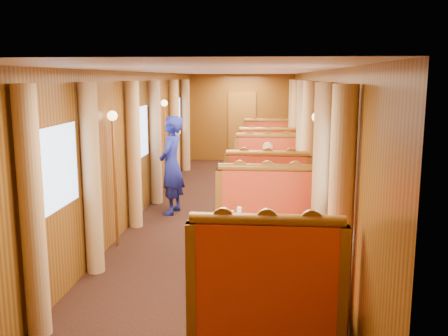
# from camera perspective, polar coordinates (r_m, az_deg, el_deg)

# --- Properties ---
(floor) EXTENTS (3.00, 12.00, 0.01)m
(floor) POSITION_cam_1_polar(r_m,az_deg,el_deg) (8.86, 0.01, -5.43)
(floor) COLOR black
(floor) RESTS_ON ground
(ceiling) EXTENTS (3.00, 12.00, 0.01)m
(ceiling) POSITION_cam_1_polar(r_m,az_deg,el_deg) (8.52, 0.01, 10.97)
(ceiling) COLOR silver
(ceiling) RESTS_ON wall_left
(wall_far) EXTENTS (3.00, 0.01, 2.50)m
(wall_far) POSITION_cam_1_polar(r_m,az_deg,el_deg) (14.56, 2.08, 5.76)
(wall_far) COLOR brown
(wall_far) RESTS_ON floor
(wall_near) EXTENTS (3.00, 0.01, 2.50)m
(wall_near) POSITION_cam_1_polar(r_m,az_deg,el_deg) (2.84, -10.90, -13.75)
(wall_near) COLOR brown
(wall_near) RESTS_ON floor
(wall_left) EXTENTS (0.01, 12.00, 2.50)m
(wall_left) POSITION_cam_1_polar(r_m,az_deg,el_deg) (8.86, -9.71, 2.69)
(wall_left) COLOR brown
(wall_left) RESTS_ON floor
(wall_right) EXTENTS (0.01, 12.00, 2.50)m
(wall_right) POSITION_cam_1_polar(r_m,az_deg,el_deg) (8.60, 10.03, 2.46)
(wall_right) COLOR brown
(wall_right) RESTS_ON floor
(doorway_far) EXTENTS (0.80, 0.04, 2.00)m
(doorway_far) POSITION_cam_1_polar(r_m,az_deg,el_deg) (14.55, 2.07, 4.77)
(doorway_far) COLOR #905E21
(doorway_far) RESTS_ON floor
(table_near) EXTENTS (1.05, 0.72, 0.75)m
(table_near) POSITION_cam_1_polar(r_m,az_deg,el_deg) (5.39, 4.83, -11.82)
(table_near) COLOR white
(table_near) RESTS_ON floor
(banquette_near_fwd) EXTENTS (1.30, 0.55, 1.34)m
(banquette_near_fwd) POSITION_cam_1_polar(r_m,az_deg,el_deg) (4.44, 4.77, -16.16)
(banquette_near_fwd) COLOR red
(banquette_near_fwd) RESTS_ON floor
(banquette_near_aft) EXTENTS (1.30, 0.55, 1.34)m
(banquette_near_aft) POSITION_cam_1_polar(r_m,az_deg,el_deg) (6.32, 4.87, -7.95)
(banquette_near_aft) COLOR red
(banquette_near_aft) RESTS_ON floor
(table_mid) EXTENTS (1.05, 0.72, 0.75)m
(table_mid) POSITION_cam_1_polar(r_m,az_deg,el_deg) (8.73, 4.93, -3.15)
(table_mid) COLOR white
(table_mid) RESTS_ON floor
(banquette_mid_fwd) EXTENTS (1.30, 0.55, 1.34)m
(banquette_mid_fwd) POSITION_cam_1_polar(r_m,az_deg,el_deg) (7.73, 4.92, -4.54)
(banquette_mid_fwd) COLOR red
(banquette_mid_fwd) RESTS_ON floor
(banquette_mid_aft) EXTENTS (1.30, 0.55, 1.34)m
(banquette_mid_aft) POSITION_cam_1_polar(r_m,az_deg,el_deg) (9.71, 4.95, -1.49)
(banquette_mid_aft) COLOR red
(banquette_mid_aft) RESTS_ON floor
(table_far) EXTENTS (1.05, 0.72, 0.75)m
(table_far) POSITION_cam_1_polar(r_m,az_deg,el_deg) (12.16, 4.98, 0.67)
(table_far) COLOR white
(table_far) RESTS_ON floor
(banquette_far_fwd) EXTENTS (1.30, 0.55, 1.34)m
(banquette_far_fwd) POSITION_cam_1_polar(r_m,az_deg,el_deg) (11.15, 4.97, 0.05)
(banquette_far_fwd) COLOR red
(banquette_far_fwd) RESTS_ON floor
(banquette_far_aft) EXTENTS (1.30, 0.55, 1.34)m
(banquette_far_aft) POSITION_cam_1_polar(r_m,az_deg,el_deg) (13.16, 4.99, 1.62)
(banquette_far_aft) COLOR red
(banquette_far_aft) RESTS_ON floor
(tea_tray) EXTENTS (0.42, 0.38, 0.01)m
(tea_tray) POSITION_cam_1_polar(r_m,az_deg,el_deg) (5.20, 3.63, -8.12)
(tea_tray) COLOR silver
(tea_tray) RESTS_ON table_near
(teapot_left) EXTENTS (0.22, 0.19, 0.15)m
(teapot_left) POSITION_cam_1_polar(r_m,az_deg,el_deg) (5.12, 2.85, -7.64)
(teapot_left) COLOR silver
(teapot_left) RESTS_ON tea_tray
(teapot_right) EXTENTS (0.18, 0.15, 0.14)m
(teapot_right) POSITION_cam_1_polar(r_m,az_deg,el_deg) (5.10, 4.35, -7.78)
(teapot_right) COLOR silver
(teapot_right) RESTS_ON tea_tray
(teapot_back) EXTENTS (0.18, 0.14, 0.13)m
(teapot_back) POSITION_cam_1_polar(r_m,az_deg,el_deg) (5.28, 3.51, -7.20)
(teapot_back) COLOR silver
(teapot_back) RESTS_ON tea_tray
(fruit_plate) EXTENTS (0.22, 0.22, 0.05)m
(fruit_plate) POSITION_cam_1_polar(r_m,az_deg,el_deg) (5.11, 7.98, -8.39)
(fruit_plate) COLOR white
(fruit_plate) RESTS_ON table_near
(cup_inboard) EXTENTS (0.08, 0.08, 0.26)m
(cup_inboard) POSITION_cam_1_polar(r_m,az_deg,el_deg) (5.32, 0.81, -6.56)
(cup_inboard) COLOR white
(cup_inboard) RESTS_ON table_near
(cup_outboard) EXTENTS (0.08, 0.08, 0.26)m
(cup_outboard) POSITION_cam_1_polar(r_m,az_deg,el_deg) (5.47, 1.74, -6.09)
(cup_outboard) COLOR white
(cup_outboard) RESTS_ON table_near
(rose_vase_mid) EXTENTS (0.06, 0.06, 0.36)m
(rose_vase_mid) POSITION_cam_1_polar(r_m,az_deg,el_deg) (8.64, 5.11, 0.45)
(rose_vase_mid) COLOR silver
(rose_vase_mid) RESTS_ON table_mid
(rose_vase_far) EXTENTS (0.06, 0.06, 0.36)m
(rose_vase_far) POSITION_cam_1_polar(r_m,az_deg,el_deg) (12.07, 4.88, 3.25)
(rose_vase_far) COLOR silver
(rose_vase_far) RESTS_ON table_far
(window_left_near) EXTENTS (0.01, 1.20, 0.90)m
(window_left_near) POSITION_cam_1_polar(r_m,az_deg,el_deg) (5.55, -18.75, -0.11)
(window_left_near) COLOR #8EADD6
(window_left_near) RESTS_ON wall_left
(curtain_left_near_a) EXTENTS (0.22, 0.22, 2.35)m
(curtain_left_near_a) POSITION_cam_1_polar(r_m,az_deg,el_deg) (4.87, -21.09, -4.96)
(curtain_left_near_a) COLOR tan
(curtain_left_near_a) RESTS_ON floor
(curtain_left_near_b) EXTENTS (0.22, 0.22, 2.35)m
(curtain_left_near_b) POSITION_cam_1_polar(r_m,az_deg,el_deg) (6.27, -14.88, -1.31)
(curtain_left_near_b) COLOR tan
(curtain_left_near_b) RESTS_ON floor
(window_right_near) EXTENTS (0.01, 1.20, 0.90)m
(window_right_near) POSITION_cam_1_polar(r_m,az_deg,el_deg) (5.14, 13.24, -0.63)
(window_right_near) COLOR #8EADD6
(window_right_near) RESTS_ON wall_right
(curtain_right_near_a) EXTENTS (0.22, 0.22, 2.35)m
(curtain_right_near_a) POSITION_cam_1_polar(r_m,az_deg,el_deg) (4.43, 13.15, -6.02)
(curtain_right_near_a) COLOR tan
(curtain_right_near_a) RESTS_ON floor
(curtain_right_near_b) EXTENTS (0.22, 0.22, 2.35)m
(curtain_right_near_b) POSITION_cam_1_polar(r_m,az_deg,el_deg) (5.93, 11.07, -1.81)
(curtain_right_near_b) COLOR tan
(curtain_right_near_b) RESTS_ON floor
(window_left_mid) EXTENTS (0.01, 1.20, 0.90)m
(window_left_mid) POSITION_cam_1_polar(r_m,az_deg,el_deg) (8.83, -9.65, 3.98)
(window_left_mid) COLOR #8EADD6
(window_left_mid) RESTS_ON wall_left
(curtain_left_mid_a) EXTENTS (0.22, 0.22, 2.35)m
(curtain_left_mid_a) POSITION_cam_1_polar(r_m,az_deg,el_deg) (8.09, -10.26, 1.43)
(curtain_left_mid_a) COLOR tan
(curtain_left_mid_a) RESTS_ON floor
(curtain_left_mid_b) EXTENTS (0.22, 0.22, 2.35)m
(curtain_left_mid_b) POSITION_cam_1_polar(r_m,az_deg,el_deg) (9.59, -7.83, 2.86)
(curtain_left_mid_b) COLOR tan
(curtain_left_mid_b) RESTS_ON floor
(window_right_mid) EXTENTS (0.01, 1.20, 0.90)m
(window_right_mid) POSITION_cam_1_polar(r_m,az_deg,el_deg) (8.58, 9.97, 3.78)
(window_right_mid) COLOR #8EADD6
(window_right_mid) RESTS_ON wall_right
(curtain_right_mid_a) EXTENTS (0.22, 0.22, 2.35)m
(curtain_right_mid_a) POSITION_cam_1_polar(r_m,az_deg,el_deg) (7.83, 9.62, 1.16)
(curtain_right_mid_a) COLOR tan
(curtain_right_mid_a) RESTS_ON floor
(curtain_right_mid_b) EXTENTS (0.22, 0.22, 2.35)m
(curtain_right_mid_b) POSITION_cam_1_polar(r_m,az_deg,el_deg) (9.37, 8.88, 2.67)
(curtain_right_mid_b) COLOR tan
(curtain_right_mid_b) RESTS_ON floor
(window_left_far) EXTENTS (0.01, 1.20, 0.90)m
(window_left_far) POSITION_cam_1_polar(r_m,az_deg,el_deg) (12.23, -5.52, 5.80)
(window_left_far) COLOR #8EADD6
(window_left_far) RESTS_ON wall_left
(curtain_left_far_a) EXTENTS (0.22, 0.22, 2.35)m
(curtain_left_far_a) POSITION_cam_1_polar(r_m,az_deg,el_deg) (11.48, -5.69, 4.12)
(curtain_left_far_a) COLOR tan
(curtain_left_far_a) RESTS_ON floor
(curtain_left_far_b) EXTENTS (0.22, 0.22, 2.35)m
(curtain_left_far_b) POSITION_cam_1_polar(r_m,az_deg,el_deg) (13.00, -4.42, 4.86)
(curtain_left_far_b) COLOR tan
(curtain_left_far_b) RESTS_ON floor
(window_right_far) EXTENTS (0.01, 1.20, 0.90)m
(window_right_far) POSITION_cam_1_polar(r_m,az_deg,el_deg) (12.05, 8.57, 5.66)
(window_right_far) COLOR #8EADD6
(window_right_far) RESTS_ON wall_right
(curtain_right_far_a) EXTENTS (0.22, 0.22, 2.35)m
(curtain_right_far_a) POSITION_cam_1_polar(r_m,az_deg,el_deg) (11.30, 8.24, 3.97)
(curtain_right_far_a) COLOR tan
(curtain_right_far_a) RESTS_ON floor
(curtain_right_far_b) EXTENTS (0.22, 0.22, 2.35)m
(curtain_right_far_b) POSITION_cam_1_polar(r_m,az_deg,el_deg) (12.85, 7.86, 4.73)
(curtain_right_far_b) COLOR tan
(curtain_right_far_b) RESTS_ON floor
(sconce_left_fore) EXTENTS (0.14, 0.14, 1.95)m
(sconce_left_fore) POSITION_cam_1_polar(r_m,az_deg,el_deg) (7.15, -12.50, 1.89)
(sconce_left_fore) COLOR #BF8C3F
(sconce_left_fore) RESTS_ON floor
(sconce_right_fore) EXTENTS (0.14, 0.14, 1.95)m
(sconce_right_fore) POSITION_cam_1_polar(r_m,az_deg,el_deg) (6.85, 10.47, 1.60)
(sconce_right_fore) COLOR #BF8C3F
(sconce_right_fore) RESTS_ON floor
(sconce_left_aft) EXTENTS (0.14, 0.14, 1.95)m
(sconce_left_aft) POSITION_cam_1_polar(r_m,az_deg,el_deg) (10.51, -6.79, 4.68)
(sconce_left_aft) COLOR #BF8C3F
(sconce_left_aft) RESTS_ON floor
(sconce_right_aft) EXTENTS (0.14, 0.14, 1.95)m
(sconce_right_aft) POSITION_cam_1_polar(r_m,az_deg,el_deg) (10.31, 8.67, 4.53)
(sconce_right_aft) COLOR #BF8C3F
(sconce_right_aft) RESTS_ON floor
(steward) EXTENTS (0.50, 0.69, 1.75)m
(steward) POSITION_cam_1_polar(r_m,az_deg,el_deg) (8.86, -6.02, 0.32)
(steward) COLOR navy
(steward) RESTS_ON floor
(passenger) EXTENTS (0.40, 0.44, 0.76)m
(passenger) POSITION_cam_1_polar(r_m,az_deg,el_deg) (9.41, 4.98, 0.12)
(passenger) COLOR beige
(passenger) RESTS_ON banquette_mid_aft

